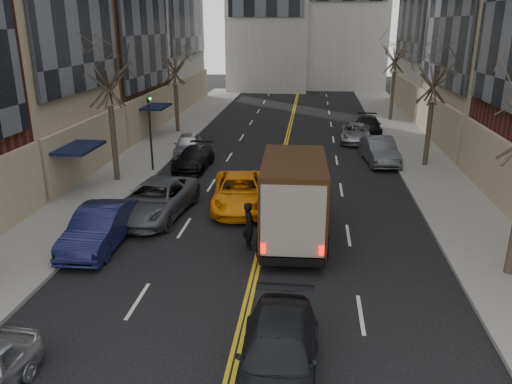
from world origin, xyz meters
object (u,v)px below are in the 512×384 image
observer_sedan (278,355)px  taxi (240,192)px  pedestrian (249,226)px  ups_truck (293,199)px

observer_sedan → taxi: bearing=103.2°
observer_sedan → pedestrian: (-1.66, 7.48, 0.24)m
ups_truck → taxi: ups_truck is taller
taxi → pedestrian: pedestrian is taller
ups_truck → taxi: size_ratio=1.18×
ups_truck → pedestrian: bearing=-150.4°
observer_sedan → pedestrian: pedestrian is taller
taxi → pedestrian: size_ratio=2.90×
observer_sedan → taxi: (-2.68, 12.03, 0.06)m
observer_sedan → taxi: taxi is taller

